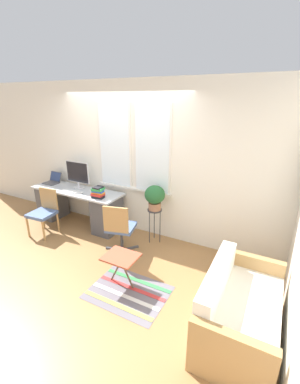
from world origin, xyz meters
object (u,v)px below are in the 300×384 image
(book_stack, at_px, (98,192))
(couch_loveseat, at_px, (238,312))
(desk_chair_wooden, at_px, (44,211))
(potted_plant, at_px, (155,196))
(monitor, at_px, (78,174))
(plant_stand, at_px, (155,214))
(folding_stool, at_px, (121,259))
(office_chair_swivel, at_px, (120,227))
(keyboard, at_px, (71,191))
(laptop, at_px, (53,181))
(mouse, at_px, (82,193))

(book_stack, bearing_deg, couch_loveseat, -21.28)
(desk_chair_wooden, bearing_deg, potted_plant, 14.53)
(monitor, height_order, plant_stand, monitor)
(monitor, distance_m, folding_stool, 2.28)
(plant_stand, bearing_deg, monitor, 179.33)
(office_chair_swivel, bearing_deg, plant_stand, -131.79)
(book_stack, height_order, couch_loveseat, book_stack)
(monitor, xyz_separation_m, plant_stand, (1.70, -0.02, -0.47))
(book_stack, relative_size, office_chair_swivel, 0.26)
(office_chair_swivel, distance_m, couch_loveseat, 2.07)
(keyboard, bearing_deg, laptop, 162.59)
(plant_stand, bearing_deg, couch_loveseat, -37.72)
(mouse, distance_m, book_stack, 0.42)
(desk_chair_wooden, bearing_deg, couch_loveseat, -14.27)
(mouse, distance_m, office_chair_swivel, 1.20)
(desk_chair_wooden, distance_m, folding_stool, 2.12)
(keyboard, distance_m, folding_stool, 2.07)
(couch_loveseat, xyz_separation_m, potted_plant, (-1.64, 1.27, 0.58))
(book_stack, relative_size, desk_chair_wooden, 0.28)
(potted_plant, bearing_deg, desk_chair_wooden, -160.43)
(laptop, relative_size, office_chair_swivel, 0.34)
(laptop, distance_m, desk_chair_wooden, 0.88)
(laptop, height_order, desk_chair_wooden, laptop)
(plant_stand, relative_size, potted_plant, 1.43)
(laptop, bearing_deg, desk_chair_wooden, -55.71)
(mouse, distance_m, couch_loveseat, 3.27)
(office_chair_swivel, bearing_deg, keyboard, -29.77)
(desk_chair_wooden, height_order, potted_plant, potted_plant)
(monitor, bearing_deg, office_chair_swivel, -24.24)
(laptop, relative_size, plant_stand, 0.49)
(book_stack, relative_size, couch_loveseat, 0.17)
(laptop, distance_m, folding_stool, 2.82)
(potted_plant, bearing_deg, folding_stool, -84.17)
(book_stack, distance_m, office_chair_swivel, 0.86)
(laptop, bearing_deg, couch_loveseat, -17.36)
(book_stack, xyz_separation_m, plant_stand, (1.01, 0.24, -0.29))
(mouse, bearing_deg, desk_chair_wooden, -137.20)
(laptop, distance_m, potted_plant, 2.40)
(mouse, bearing_deg, laptop, 168.18)
(laptop, bearing_deg, office_chair_swivel, -16.04)
(couch_loveseat, height_order, potted_plant, potted_plant)
(monitor, relative_size, keyboard, 1.58)
(book_stack, bearing_deg, folding_stool, -40.91)
(folding_stool, bearing_deg, couch_loveseat, -1.82)
(monitor, height_order, couch_loveseat, monitor)
(mouse, xyz_separation_m, plant_stand, (1.42, 0.21, -0.21))
(desk_chair_wooden, height_order, plant_stand, desk_chair_wooden)
(monitor, relative_size, couch_loveseat, 0.41)
(desk_chair_wooden, relative_size, potted_plant, 1.96)
(laptop, bearing_deg, mouse, -11.82)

